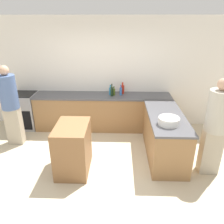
% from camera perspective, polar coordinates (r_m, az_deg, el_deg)
% --- Properties ---
extents(ground_plane, '(14.00, 14.00, 0.00)m').
position_cam_1_polar(ground_plane, '(4.21, -4.22, -15.15)').
color(ground_plane, beige).
extents(wall_back, '(8.00, 0.06, 2.70)m').
position_cam_1_polar(wall_back, '(5.57, -2.36, 10.04)').
color(wall_back, white).
rests_on(wall_back, ground_plane).
extents(counter_back, '(3.36, 0.64, 0.89)m').
position_cam_1_polar(counter_back, '(5.53, -2.46, 0.08)').
color(counter_back, olive).
rests_on(counter_back, ground_plane).
extents(counter_peninsula, '(0.69, 1.74, 0.89)m').
position_cam_1_polar(counter_peninsula, '(4.56, 13.48, -5.84)').
color(counter_peninsula, olive).
rests_on(counter_peninsula, ground_plane).
extents(range_oven, '(0.62, 0.62, 0.90)m').
position_cam_1_polar(range_oven, '(6.01, -21.77, 0.35)').
color(range_oven, '#99999E').
rests_on(range_oven, ground_plane).
extents(island_table, '(0.57, 0.82, 0.90)m').
position_cam_1_polar(island_table, '(4.06, -10.15, -9.27)').
color(island_table, brown).
rests_on(island_table, ground_plane).
extents(mixing_bowl, '(0.37, 0.37, 0.13)m').
position_cam_1_polar(mixing_bowl, '(3.96, 14.64, -2.28)').
color(mixing_bowl, white).
rests_on(mixing_bowl, counter_peninsula).
extents(water_bottle_blue, '(0.06, 0.06, 0.25)m').
position_cam_1_polar(water_bottle_blue, '(5.34, 2.30, 5.48)').
color(water_bottle_blue, '#386BB7').
rests_on(water_bottle_blue, counter_back).
extents(olive_oil_bottle, '(0.06, 0.06, 0.22)m').
position_cam_1_polar(olive_oil_bottle, '(5.33, 0.49, 5.32)').
color(olive_oil_bottle, '#475B1E').
rests_on(olive_oil_bottle, counter_back).
extents(wine_bottle_dark, '(0.06, 0.06, 0.30)m').
position_cam_1_polar(wine_bottle_dark, '(5.26, -0.06, 5.44)').
color(wine_bottle_dark, black).
rests_on(wine_bottle_dark, counter_back).
extents(hot_sauce_bottle, '(0.09, 0.09, 0.28)m').
position_cam_1_polar(hot_sauce_bottle, '(5.47, 2.77, 5.99)').
color(hot_sauce_bottle, red).
rests_on(hot_sauce_bottle, counter_back).
extents(dish_soap_bottle, '(0.07, 0.07, 0.24)m').
position_cam_1_polar(dish_soap_bottle, '(5.36, -0.43, 5.53)').
color(dish_soap_bottle, '#338CBF').
rests_on(dish_soap_bottle, counter_back).
extents(person_by_range, '(0.36, 0.36, 1.76)m').
position_cam_1_polar(person_by_range, '(5.11, -25.05, 2.02)').
color(person_by_range, '#ADA38E').
rests_on(person_by_range, ground_plane).
extents(person_at_peninsula, '(0.38, 0.38, 1.76)m').
position_cam_1_polar(person_at_peninsula, '(4.09, 25.45, -3.10)').
color(person_at_peninsula, '#ADA38E').
rests_on(person_at_peninsula, ground_plane).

